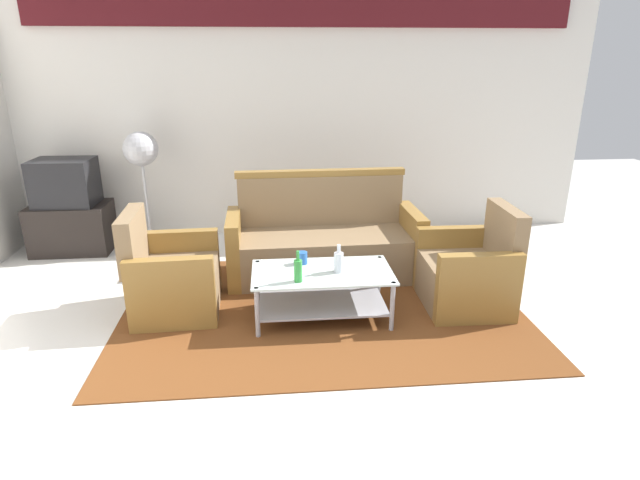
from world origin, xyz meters
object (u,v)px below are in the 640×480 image
cup (302,258)px  television (65,182)px  bottle_clear (339,262)px  pedestal_fan (141,156)px  coffee_table (322,287)px  armchair_left (172,279)px  tv_stand (72,228)px  armchair_right (468,274)px  couch (324,243)px  bottle_green (298,270)px

cup → television: television is taller
bottle_clear → television: bearing=145.6°
cup → pedestal_fan: pedestal_fan is taller
coffee_table → television: size_ratio=1.79×
armchair_left → coffee_table: 1.23m
armchair_left → tv_stand: armchair_left is taller
armchair_right → couch: bearing=56.7°
bottle_clear → pedestal_fan: bearing=134.8°
armchair_right → bottle_green: 1.48m
tv_stand → bottle_clear: bearing=-34.4°
coffee_table → cup: 0.30m
couch → pedestal_fan: bearing=-28.2°
couch → bottle_clear: (0.02, -0.93, 0.18)m
armchair_left → couch: bearing=114.4°
armchair_left → cup: bearing=83.9°
bottle_clear → tv_stand: (-2.65, 1.81, -0.24)m
bottle_green → bottle_clear: bearing=25.4°
cup → bottle_green: bearing=-98.7°
cup → television: size_ratio=0.16×
television → pedestal_fan: bearing=-174.7°
armchair_left → coffee_table: bearing=76.1°
cup → television: (-2.38, 1.62, 0.30)m
coffee_table → pedestal_fan: pedestal_fan is taller
armchair_left → coffee_table: (1.21, -0.25, -0.02)m
bottle_clear → pedestal_fan: (-1.85, 1.86, 0.52)m
tv_stand → pedestal_fan: pedestal_fan is taller
armchair_left → bottle_clear: size_ratio=3.77×
bottle_green → pedestal_fan: bearing=127.1°
bottle_green → bottle_clear: bottle_green is taller
pedestal_fan → cup: bearing=-46.5°
bottle_green → pedestal_fan: size_ratio=0.19×
cup → bottle_clear: bearing=-36.1°
coffee_table → tv_stand: tv_stand is taller
coffee_table → tv_stand: (-2.52, 1.79, -0.01)m
bottle_clear → tv_stand: bottle_clear is taller
tv_stand → television: size_ratio=1.30×
couch → armchair_left: size_ratio=2.13×
couch → tv_stand: couch is taller
coffee_table → bottle_green: 0.35m
television → pedestal_fan: pedestal_fan is taller
armchair_left → bottle_clear: (1.34, -0.27, 0.21)m
couch → armchair_right: size_ratio=2.13×
coffee_table → bottle_green: (-0.20, -0.17, 0.23)m
coffee_table → television: television is taller
armchair_right → bottle_green: bearing=102.9°
couch → bottle_green: (-0.30, -1.08, 0.19)m
bottle_green → bottle_clear: (0.32, 0.15, -0.01)m
armchair_right → cup: bearing=89.0°
cup → pedestal_fan: size_ratio=0.08×
cup → tv_stand: bearing=145.8°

